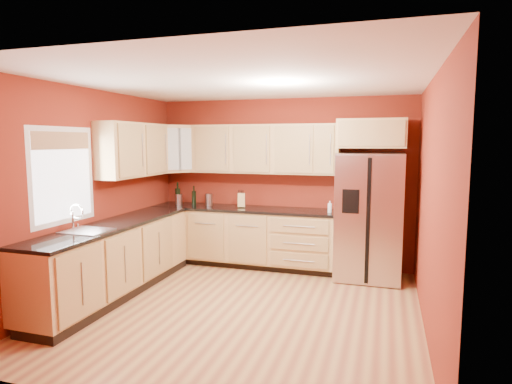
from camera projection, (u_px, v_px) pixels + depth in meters
floor at (241, 309)px, 4.98m from camera, size 4.00×4.00×0.00m
ceiling at (240, 81)px, 4.67m from camera, size 4.00×4.00×0.00m
wall_back at (282, 182)px, 6.72m from camera, size 4.00×0.04×2.60m
wall_front at (145, 235)px, 2.93m from camera, size 4.00×0.04×2.60m
wall_left at (91, 192)px, 5.41m from camera, size 0.04×4.00×2.60m
wall_right at (431, 206)px, 4.24m from camera, size 0.04×4.00×2.60m
base_cabinets_back at (243, 238)px, 6.70m from camera, size 2.90×0.60×0.88m
base_cabinets_left at (114, 260)px, 5.42m from camera, size 0.60×2.80×0.88m
countertop_back at (243, 209)px, 6.64m from camera, size 2.90×0.62×0.04m
countertop_left at (114, 225)px, 5.37m from camera, size 0.62×2.80×0.04m
upper_cabinets_back at (264, 149)px, 6.58m from camera, size 2.30×0.33×0.75m
upper_cabinets_left at (134, 150)px, 5.99m from camera, size 0.33×1.35×0.75m
corner_upper_cabinet at (176, 149)px, 6.84m from camera, size 0.67×0.67×0.75m
over_fridge_cabinet at (372, 134)px, 5.96m from camera, size 0.92×0.60×0.40m
refrigerator at (369, 216)px, 6.02m from camera, size 0.90×0.75×1.78m
window at (63, 176)px, 4.90m from camera, size 0.03×0.90×1.00m
sink_faucet at (86, 218)px, 4.87m from camera, size 0.50×0.42×0.30m
canister_left at (209, 200)px, 6.85m from camera, size 0.15×0.15×0.19m
canister_right at (179, 200)px, 6.90m from camera, size 0.11×0.11×0.17m
wine_bottle_a at (178, 193)px, 6.92m from camera, size 0.11×0.11×0.37m
wine_bottle_b at (194, 195)px, 6.91m from camera, size 0.07×0.07×0.31m
knife_block at (241, 200)px, 6.66m from camera, size 0.13×0.13×0.22m
soap_dispenser at (330, 207)px, 6.16m from camera, size 0.06×0.06×0.17m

